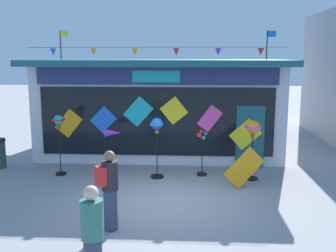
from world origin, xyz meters
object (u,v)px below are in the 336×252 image
(wind_spinner_center_right, at_px, (202,148))
(display_kite_on_ground, at_px, (244,168))
(kite_shop_building, at_px, (162,104))
(wind_spinner_center_left, at_px, (157,132))
(wind_spinner_far_left, at_px, (59,130))
(person_mid_plaza, at_px, (109,189))
(wind_spinner_right, at_px, (253,133))
(wind_spinner_left, at_px, (111,140))
(person_near_camera, at_px, (93,239))

(wind_spinner_center_right, height_order, display_kite_on_ground, wind_spinner_center_right)
(kite_shop_building, height_order, wind_spinner_center_left, kite_shop_building)
(wind_spinner_far_left, height_order, person_mid_plaza, wind_spinner_far_left)
(wind_spinner_far_left, bearing_deg, wind_spinner_right, -1.51)
(wind_spinner_left, relative_size, person_mid_plaza, 0.85)
(person_mid_plaza, height_order, display_kite_on_ground, person_mid_plaza)
(wind_spinner_right, height_order, person_mid_plaza, wind_spinner_right)
(wind_spinner_center_left, bearing_deg, person_mid_plaza, -100.41)
(wind_spinner_center_right, bearing_deg, display_kite_on_ground, -43.95)
(wind_spinner_left, bearing_deg, wind_spinner_far_left, -179.87)
(wind_spinner_center_right, xyz_separation_m, wind_spinner_right, (1.43, -0.31, 0.56))
(kite_shop_building, relative_size, wind_spinner_center_left, 4.90)
(wind_spinner_center_left, height_order, wind_spinner_center_right, wind_spinner_center_left)
(wind_spinner_center_left, xyz_separation_m, wind_spinner_right, (2.76, -0.02, 0.03))
(display_kite_on_ground, bearing_deg, person_near_camera, -120.36)
(wind_spinner_far_left, relative_size, wind_spinner_right, 1.05)
(kite_shop_building, relative_size, wind_spinner_far_left, 4.80)
(wind_spinner_far_left, height_order, wind_spinner_right, wind_spinner_far_left)
(wind_spinner_center_right, distance_m, person_mid_plaza, 4.38)
(person_mid_plaza, distance_m, display_kite_on_ground, 4.21)
(wind_spinner_left, height_order, display_kite_on_ground, wind_spinner_left)
(person_near_camera, bearing_deg, wind_spinner_right, -165.19)
(person_near_camera, bearing_deg, wind_spinner_center_left, -140.44)
(kite_shop_building, height_order, wind_spinner_right, kite_shop_building)
(wind_spinner_far_left, height_order, display_kite_on_ground, wind_spinner_far_left)
(wind_spinner_far_left, xyz_separation_m, person_near_camera, (2.48, -5.88, -0.52))
(wind_spinner_right, distance_m, display_kite_on_ground, 1.17)
(kite_shop_building, xyz_separation_m, wind_spinner_center_left, (0.13, -4.00, -0.37))
(person_near_camera, height_order, display_kite_on_ground, person_near_camera)
(kite_shop_building, relative_size, display_kite_on_ground, 8.38)
(wind_spinner_right, relative_size, display_kite_on_ground, 1.67)
(wind_spinner_left, xyz_separation_m, person_near_camera, (0.90, -5.89, -0.24))
(wind_spinner_center_right, distance_m, person_near_camera, 6.31)
(person_near_camera, bearing_deg, person_mid_plaza, -130.64)
(kite_shop_building, height_order, wind_spinner_center_right, kite_shop_building)
(wind_spinner_center_left, relative_size, display_kite_on_ground, 1.71)
(person_near_camera, height_order, person_mid_plaza, same)
(kite_shop_building, bearing_deg, display_kite_on_ground, -61.75)
(wind_spinner_left, distance_m, wind_spinner_center_left, 1.41)
(wind_spinner_center_left, bearing_deg, wind_spinner_left, 174.47)
(person_mid_plaza, relative_size, display_kite_on_ground, 1.60)
(person_near_camera, bearing_deg, wind_spinner_far_left, -112.94)
(kite_shop_building, xyz_separation_m, display_kite_on_ground, (2.57, -4.78, -1.17))
(display_kite_on_ground, bearing_deg, wind_spinner_far_left, 170.41)
(wind_spinner_center_left, distance_m, person_near_camera, 5.80)
(wind_spinner_far_left, distance_m, person_mid_plaza, 4.41)
(person_mid_plaza, bearing_deg, wind_spinner_left, -24.84)
(kite_shop_building, distance_m, wind_spinner_right, 4.97)
(person_near_camera, relative_size, person_mid_plaza, 1.00)
(wind_spinner_right, bearing_deg, person_near_camera, -119.43)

